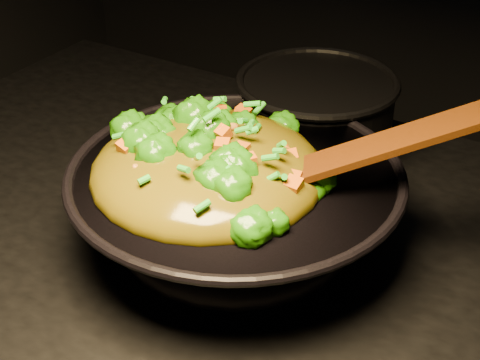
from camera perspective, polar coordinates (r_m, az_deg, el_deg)
The scene contains 4 objects.
wok at distance 0.87m, azimuth -0.35°, elevation -2.41°, with size 0.38×0.38×0.11m, color black, non-canonical shape.
stir_fry at distance 0.81m, azimuth -2.59°, elevation 3.12°, with size 0.27×0.27×0.09m, color #206707, non-canonical shape.
spatula at distance 0.79m, azimuth 9.54°, elevation 2.20°, with size 0.30×0.05×0.01m, color #3A1104.
back_pot at distance 1.06m, azimuth 5.87°, elevation 4.84°, with size 0.22×0.22×0.12m, color black.
Camera 1 is at (0.39, -0.56, 1.45)m, focal length 55.00 mm.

